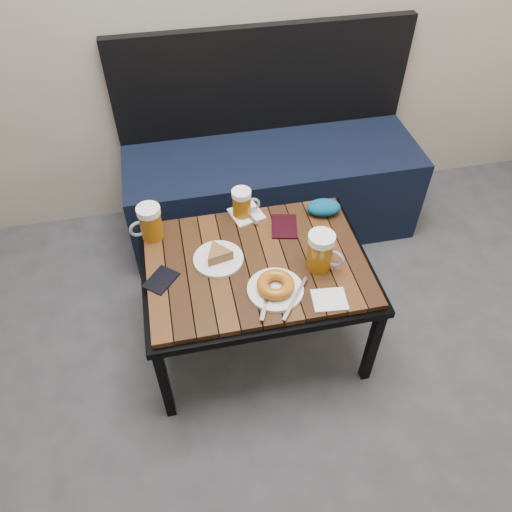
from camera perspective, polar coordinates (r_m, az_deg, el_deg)
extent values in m
cube|color=black|center=(2.52, 1.82, 7.46)|extent=(1.40, 0.50, 0.45)
cube|color=black|center=(2.46, 0.81, 19.49)|extent=(1.40, 0.05, 0.50)
cube|color=black|center=(1.86, -10.40, -14.20)|extent=(0.04, 0.03, 0.42)
cube|color=black|center=(1.96, 13.13, -10.03)|extent=(0.04, 0.03, 0.42)
cube|color=black|center=(2.20, -11.53, -1.56)|extent=(0.04, 0.04, 0.42)
cube|color=black|center=(2.28, 8.18, 1.37)|extent=(0.04, 0.04, 0.42)
cube|color=black|center=(1.85, 0.00, -1.39)|extent=(0.84, 0.62, 0.03)
cube|color=#3E240E|center=(1.83, 0.00, -0.84)|extent=(0.80, 0.58, 0.02)
cylinder|color=#90550B|center=(1.92, -11.89, 3.49)|extent=(0.10, 0.10, 0.12)
cylinder|color=white|center=(1.88, -12.22, 5.09)|extent=(0.09, 0.09, 0.03)
torus|color=#8C999E|center=(1.92, -13.29, 3.04)|extent=(0.07, 0.03, 0.07)
cylinder|color=#90550B|center=(1.98, -1.65, 5.77)|extent=(0.07, 0.07, 0.10)
cylinder|color=white|center=(1.94, -1.69, 7.16)|extent=(0.08, 0.08, 0.02)
torus|color=#8C999E|center=(1.98, -0.42, 5.93)|extent=(0.06, 0.01, 0.06)
cylinder|color=#90550B|center=(1.78, 7.29, 0.24)|extent=(0.13, 0.13, 0.12)
cylinder|color=white|center=(1.73, 7.53, 2.00)|extent=(0.09, 0.09, 0.03)
torus|color=#8C999E|center=(1.77, 8.89, -0.31)|extent=(0.07, 0.06, 0.08)
cylinder|color=white|center=(1.83, -4.31, -0.34)|extent=(0.18, 0.18, 0.01)
cylinder|color=white|center=(1.73, 2.23, -3.87)|extent=(0.20, 0.20, 0.01)
torus|color=#8F510D|center=(1.71, 2.25, -3.28)|extent=(0.13, 0.13, 0.04)
cube|color=#A5A8AD|center=(1.70, 4.52, -4.80)|extent=(0.13, 0.17, 0.00)
cube|color=#A5A8AD|center=(1.68, 1.12, -5.37)|extent=(0.07, 0.14, 0.00)
cube|color=white|center=(2.01, -1.11, 4.83)|extent=(0.15, 0.15, 0.01)
cube|color=#A5A8AD|center=(2.01, -1.11, 4.96)|extent=(0.07, 0.15, 0.00)
cube|color=white|center=(1.72, 8.38, -4.97)|extent=(0.13, 0.11, 0.01)
cube|color=black|center=(1.79, -10.79, -2.71)|extent=(0.14, 0.14, 0.01)
cube|color=black|center=(1.96, 3.25, 3.41)|extent=(0.13, 0.15, 0.01)
ellipsoid|color=navy|center=(2.02, 7.71, 5.52)|extent=(0.15, 0.11, 0.06)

